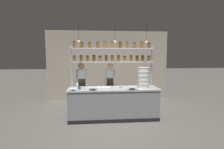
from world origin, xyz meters
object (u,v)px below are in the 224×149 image
object	(u,v)px
prep_bowl_center_back	(93,89)
serving_cup_front	(79,88)
prep_bowl_near_left	(132,88)
chef_left	(82,84)
spice_shelf_unit	(113,56)
cutting_board	(104,88)
prep_bowl_center_front	(73,90)
serving_cup_by_board	(121,87)
container_stack	(144,78)
chef_center	(110,83)

from	to	relation	value
prep_bowl_center_back	serving_cup_front	distance (m)	0.41
prep_bowl_near_left	prep_bowl_center_back	size ratio (longest dim) A/B	1.10
chef_left	serving_cup_front	world-z (taller)	chef_left
serving_cup_front	spice_shelf_unit	bearing A→B (deg)	24.85
cutting_board	serving_cup_front	size ratio (longest dim) A/B	3.86
prep_bowl_near_left	prep_bowl_center_front	size ratio (longest dim) A/B	1.47
spice_shelf_unit	serving_cup_by_board	bearing A→B (deg)	-67.33
spice_shelf_unit	prep_bowl_center_front	xyz separation A→B (m)	(-1.15, -0.60, -0.90)
spice_shelf_unit	serving_cup_by_board	xyz separation A→B (m)	(0.19, -0.44, -0.88)
container_stack	chef_left	bearing A→B (deg)	159.87
chef_left	serving_cup_front	size ratio (longest dim) A/B	15.90
chef_left	serving_cup_front	bearing A→B (deg)	-99.19
serving_cup_front	cutting_board	bearing A→B (deg)	13.72
chef_left	chef_center	world-z (taller)	chef_center
cutting_board	serving_cup_front	world-z (taller)	serving_cup_front
serving_cup_front	serving_cup_by_board	xyz separation A→B (m)	(1.18, 0.02, -0.01)
chef_center	prep_bowl_near_left	bearing A→B (deg)	-50.31
prep_bowl_near_left	cutting_board	bearing A→B (deg)	158.58
chef_left	container_stack	bearing A→B (deg)	-28.52
container_stack	cutting_board	distance (m)	1.20
spice_shelf_unit	cutting_board	xyz separation A→B (m)	(-0.29, -0.29, -0.91)
prep_bowl_near_left	serving_cup_front	size ratio (longest dim) A/B	2.68
chef_center	prep_bowl_center_back	distance (m)	1.07
prep_bowl_near_left	serving_cup_by_board	world-z (taller)	serving_cup_by_board
spice_shelf_unit	container_stack	xyz separation A→B (m)	(0.86, -0.42, -0.62)
prep_bowl_center_front	prep_bowl_center_back	xyz separation A→B (m)	(0.54, 0.02, 0.01)
cutting_board	serving_cup_by_board	world-z (taller)	serving_cup_by_board
prep_bowl_center_front	serving_cup_front	world-z (taller)	serving_cup_front
prep_bowl_center_front	prep_bowl_near_left	bearing A→B (deg)	0.02
spice_shelf_unit	chef_left	xyz separation A→B (m)	(-0.98, 0.26, -0.90)
spice_shelf_unit	chef_left	bearing A→B (deg)	165.18
spice_shelf_unit	serving_cup_front	world-z (taller)	spice_shelf_unit
spice_shelf_unit	prep_bowl_near_left	size ratio (longest dim) A/B	9.09
chef_center	prep_bowl_near_left	xyz separation A→B (m)	(0.55, -0.93, 0.01)
chef_left	prep_bowl_near_left	size ratio (longest dim) A/B	5.93
prep_bowl_near_left	spice_shelf_unit	bearing A→B (deg)	129.51
container_stack	prep_bowl_near_left	xyz separation A→B (m)	(-0.37, -0.18, -0.27)
serving_cup_by_board	prep_bowl_center_back	bearing A→B (deg)	-170.12
chef_left	prep_bowl_center_back	bearing A→B (deg)	-74.26
spice_shelf_unit	container_stack	size ratio (longest dim) A/B	4.16
chef_left	serving_cup_by_board	xyz separation A→B (m)	(1.17, -0.70, 0.01)
prep_bowl_near_left	prep_bowl_center_front	bearing A→B (deg)	-179.98
spice_shelf_unit	container_stack	bearing A→B (deg)	-25.76
prep_bowl_near_left	prep_bowl_center_front	xyz separation A→B (m)	(-1.64, -0.00, -0.01)
spice_shelf_unit	prep_bowl_near_left	distance (m)	1.17
prep_bowl_near_left	prep_bowl_center_back	world-z (taller)	prep_bowl_near_left
cutting_board	serving_cup_by_board	distance (m)	0.50
chef_center	cutting_board	xyz separation A→B (m)	(-0.24, -0.62, -0.02)
container_stack	prep_bowl_center_back	xyz separation A→B (m)	(-1.47, -0.16, -0.27)
prep_bowl_center_front	prep_bowl_center_back	world-z (taller)	prep_bowl_center_back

